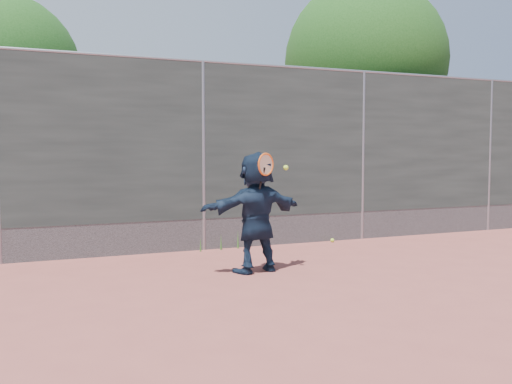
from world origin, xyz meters
name	(u,v)px	position (x,y,z in m)	size (l,w,h in m)	color
ground	(306,302)	(0.00, 0.00, 0.00)	(80.00, 80.00, 0.00)	#9E4C42
player	(256,212)	(0.11, 1.61, 0.79)	(1.46, 0.47, 1.58)	#142237
ball_ground	(332,240)	(2.30, 3.35, 0.03)	(0.07, 0.07, 0.07)	#C9FA37
fence	(203,151)	(0.00, 3.50, 1.58)	(20.00, 0.06, 3.03)	#38423D
swing_action	(268,166)	(0.19, 1.42, 1.39)	(0.49, 0.17, 0.51)	#EE5A16
tree_right	(371,67)	(4.68, 5.75, 3.49)	(3.78, 3.60, 5.39)	#382314
tree_left	(8,79)	(-2.85, 6.55, 2.94)	(3.15, 3.00, 4.53)	#382314
weed_clump	(224,241)	(0.29, 3.38, 0.13)	(0.68, 0.07, 0.30)	#387226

